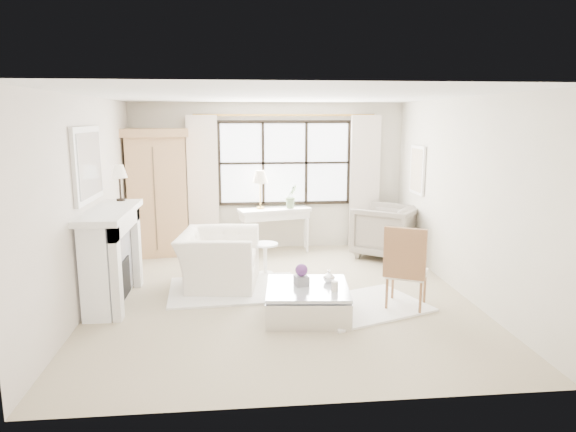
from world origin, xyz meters
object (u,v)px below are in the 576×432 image
(console_table, at_px, (274,230))
(club_armchair, at_px, (219,259))
(coffee_table, at_px, (307,302))
(armoire, at_px, (157,192))

(console_table, distance_m, club_armchair, 2.13)
(console_table, relative_size, coffee_table, 1.25)
(armoire, height_order, coffee_table, armoire)
(armoire, relative_size, club_armchair, 1.82)
(armoire, bearing_deg, coffee_table, -62.53)
(armoire, height_order, console_table, armoire)
(club_armchair, xyz_separation_m, coffee_table, (1.12, -1.30, -0.22))
(coffee_table, bearing_deg, armoire, 130.78)
(club_armchair, bearing_deg, console_table, -19.66)
(console_table, bearing_deg, club_armchair, -130.98)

